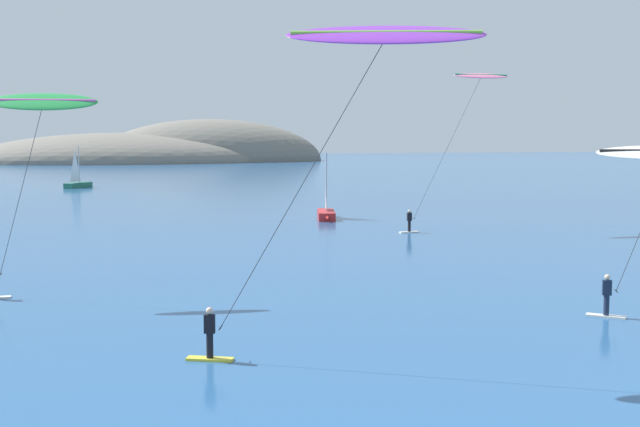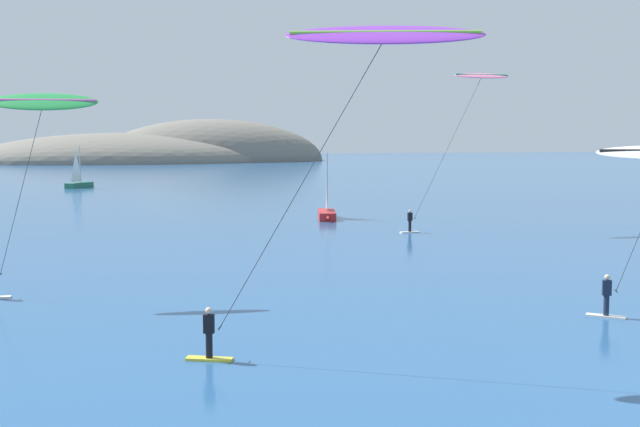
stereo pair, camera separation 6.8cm
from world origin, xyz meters
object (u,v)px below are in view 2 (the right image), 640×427
Objects in this scene: sailboat_far at (80,183)px; kitesurfer_purple at (374,54)px; kitesurfer_pink at (474,92)px; sailboat_near at (327,212)px; kitesurfer_green at (38,119)px.

kitesurfer_purple reaches higher than sailboat_far.
kitesurfer_purple is (-18.91, -31.40, -0.80)m from kitesurfer_pink.
sailboat_far is at bearing 112.89° from sailboat_near.
sailboat_near is 54.38m from sailboat_far.
kitesurfer_green is (-0.14, -78.76, 7.18)m from sailboat_far.
sailboat_near is 1.05× the size of sailboat_far.
sailboat_near is at bearing -67.11° from sailboat_far.
sailboat_near is 44.44m from kitesurfer_purple.
sailboat_far is at bearing 115.76° from kitesurfer_pink.
kitesurfer_green is at bearing -90.10° from sailboat_far.
kitesurfer_pink is at bearing 31.15° from kitesurfer_green.
sailboat_near is at bearing 53.39° from kitesurfer_green.
kitesurfer_green is (-21.29, -28.66, 7.18)m from sailboat_near.
kitesurfer_green is at bearing 128.10° from kitesurfer_purple.
kitesurfer_purple is at bearing -104.19° from sailboat_near.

